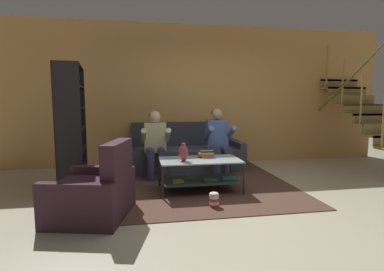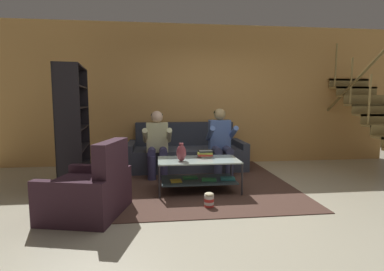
{
  "view_description": "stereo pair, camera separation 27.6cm",
  "coord_description": "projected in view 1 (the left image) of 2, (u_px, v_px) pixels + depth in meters",
  "views": [
    {
      "loc": [
        -1.2,
        -3.84,
        1.33
      ],
      "look_at": [
        -0.38,
        0.82,
        0.78
      ],
      "focal_mm": 28.0,
      "sensor_mm": 36.0,
      "label": 1
    },
    {
      "loc": [
        -0.93,
        -3.88,
        1.33
      ],
      "look_at": [
        -0.38,
        0.82,
        0.78
      ],
      "focal_mm": 28.0,
      "sensor_mm": 36.0,
      "label": 2
    }
  ],
  "objects": [
    {
      "name": "couch",
      "position": [
        183.0,
        154.0,
        5.92
      ],
      "size": [
        2.26,
        0.96,
        0.89
      ],
      "color": "#393F4D",
      "rests_on": "ground"
    },
    {
      "name": "bookshelf",
      "position": [
        69.0,
        141.0,
        4.46
      ],
      "size": [
        0.46,
        1.13,
        1.85
      ],
      "color": "black",
      "rests_on": "ground"
    },
    {
      "name": "armchair",
      "position": [
        95.0,
        193.0,
        3.43
      ],
      "size": [
        1.0,
        1.07,
        0.88
      ],
      "color": "#371F2B",
      "rests_on": "ground"
    },
    {
      "name": "back_partition",
      "position": [
        196.0,
        95.0,
        6.36
      ],
      "size": [
        8.4,
        0.12,
        2.9
      ],
      "primitive_type": "cube",
      "color": "tan",
      "rests_on": "ground"
    },
    {
      "name": "area_rug",
      "position": [
        191.0,
        179.0,
        5.08
      ],
      "size": [
        3.0,
        3.47,
        0.01
      ],
      "color": "#4D332A",
      "rests_on": "ground"
    },
    {
      "name": "ground",
      "position": [
        229.0,
        198.0,
        4.12
      ],
      "size": [
        16.8,
        16.8,
        0.0
      ],
      "primitive_type": "plane",
      "color": "#BAB49A"
    },
    {
      "name": "coffee_table",
      "position": [
        200.0,
        170.0,
        4.43
      ],
      "size": [
        1.18,
        0.65,
        0.48
      ],
      "color": "#AEC5BC",
      "rests_on": "ground"
    },
    {
      "name": "person_seated_left",
      "position": [
        155.0,
        141.0,
        5.23
      ],
      "size": [
        0.5,
        0.58,
        1.15
      ],
      "color": "#363458",
      "rests_on": "ground"
    },
    {
      "name": "vase",
      "position": [
        183.0,
        153.0,
        4.26
      ],
      "size": [
        0.14,
        0.14,
        0.26
      ],
      "color": "brown",
      "rests_on": "coffee_table"
    },
    {
      "name": "book_stack",
      "position": [
        206.0,
        153.0,
        4.57
      ],
      "size": [
        0.25,
        0.19,
        0.11
      ],
      "color": "silver",
      "rests_on": "coffee_table"
    },
    {
      "name": "person_seated_right",
      "position": [
        218.0,
        139.0,
        5.43
      ],
      "size": [
        0.5,
        0.58,
        1.19
      ],
      "color": "#3B3F60",
      "rests_on": "ground"
    },
    {
      "name": "popcorn_tub",
      "position": [
        214.0,
        200.0,
        3.77
      ],
      "size": [
        0.12,
        0.12,
        0.19
      ],
      "color": "red",
      "rests_on": "ground"
    },
    {
      "name": "staircase_run",
      "position": [
        374.0,
        117.0,
        5.75
      ],
      "size": [
        0.92,
        2.73,
        2.73
      ],
      "color": "#9F8449",
      "rests_on": "ground"
    }
  ]
}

